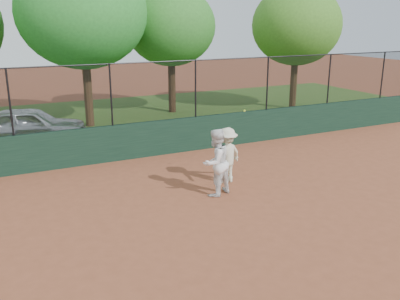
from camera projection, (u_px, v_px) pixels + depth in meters
name	position (u px, v px, depth m)	size (l,w,h in m)	color
ground	(211.00, 231.00, 9.87)	(80.00, 80.00, 0.00)	brown
back_wall	(128.00, 141.00, 14.87)	(26.00, 0.20, 1.20)	#163222
grass_strip	(89.00, 123.00, 20.20)	(36.00, 12.00, 0.01)	#2B4B17
parked_car	(30.00, 126.00, 16.67)	(1.65, 4.09, 1.39)	silver
player_second	(216.00, 163.00, 11.70)	(0.88, 0.68, 1.80)	white
player_main	(227.00, 155.00, 12.63)	(1.18, 0.92, 2.12)	beige
fence_assembly	(125.00, 93.00, 14.39)	(26.00, 0.06, 2.00)	black
tree_2	(82.00, 13.00, 18.33)	(5.39, 4.90, 7.13)	#4C311B
tree_3	(171.00, 27.00, 21.47)	(4.41, 4.01, 6.11)	#3E2614
tree_4	(297.00, 25.00, 22.31)	(4.62, 4.20, 6.24)	#442E18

